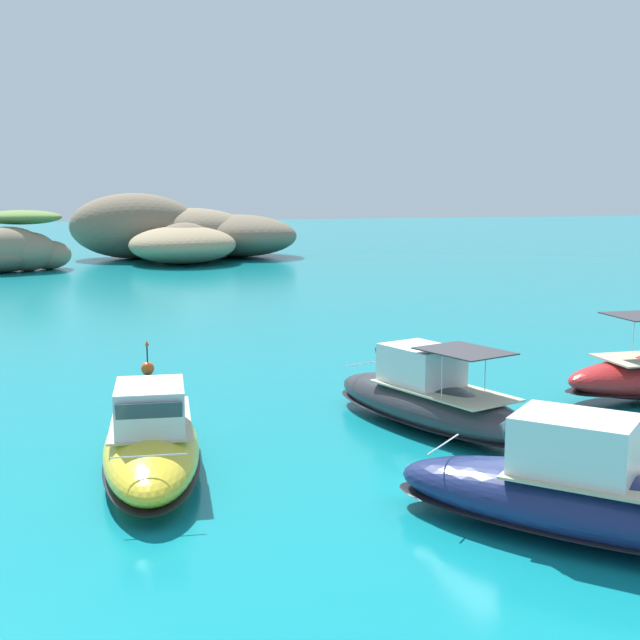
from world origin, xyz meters
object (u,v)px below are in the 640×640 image
object	(u,v)px
motorboat_yellow	(151,443)
motorboat_navy	(591,499)
channel_buoy	(148,367)
motorboat_charcoal	(429,401)
islet_large	(184,234)
islet_small	(16,248)

from	to	relation	value
motorboat_yellow	motorboat_navy	distance (m)	11.65
channel_buoy	motorboat_charcoal	bearing A→B (deg)	-54.35
islet_large	motorboat_yellow	bearing A→B (deg)	-99.79
channel_buoy	motorboat_navy	bearing A→B (deg)	-69.98
motorboat_navy	channel_buoy	world-z (taller)	motorboat_navy
islet_large	motorboat_charcoal	size ratio (longest dim) A/B	2.96
motorboat_navy	channel_buoy	distance (m)	21.73
motorboat_yellow	channel_buoy	size ratio (longest dim) A/B	6.13
motorboat_charcoal	channel_buoy	distance (m)	13.55
islet_large	motorboat_yellow	distance (m)	75.14
motorboat_yellow	motorboat_charcoal	bearing A→B (deg)	10.94
islet_large	motorboat_charcoal	world-z (taller)	islet_large
motorboat_yellow	channel_buoy	xyz separation A→B (m)	(1.38, 12.79, -0.53)
islet_large	motorboat_navy	size ratio (longest dim) A/B	3.11
islet_large	islet_small	xyz separation A→B (m)	(-17.88, -10.05, -0.61)
islet_large	motorboat_navy	distance (m)	81.76
islet_large	motorboat_charcoal	distance (m)	72.34
motorboat_charcoal	islet_small	bearing A→B (deg)	103.02
motorboat_yellow	motorboat_charcoal	size ratio (longest dim) A/B	0.96
islet_small	motorboat_yellow	world-z (taller)	islet_small
islet_large	motorboat_navy	xyz separation A→B (m)	(-3.95, -81.64, -1.90)
motorboat_yellow	motorboat_charcoal	xyz separation A→B (m)	(9.27, 1.79, 0.03)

